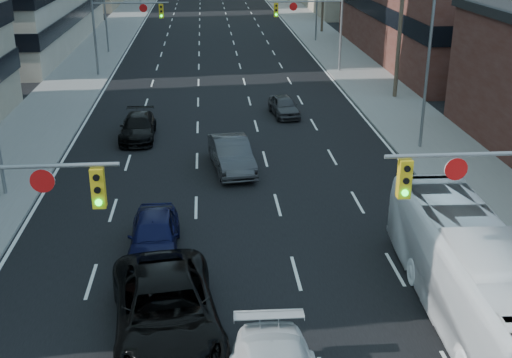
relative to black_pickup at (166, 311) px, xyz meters
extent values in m
cube|color=#472119|center=(26.57, 41.47, 3.57)|extent=(20.00, 30.00, 9.00)
cube|color=gold|center=(-1.53, -0.53, 4.22)|extent=(0.35, 0.28, 1.10)
cylinder|color=black|center=(-1.53, -0.69, 4.57)|extent=(0.18, 0.06, 0.18)
cylinder|color=black|center=(-1.53, -0.69, 4.22)|extent=(0.18, 0.06, 0.18)
cylinder|color=#0CE526|center=(-1.53, -0.69, 3.87)|extent=(0.18, 0.06, 0.18)
cylinder|color=white|center=(-2.93, -0.56, 4.47)|extent=(0.64, 0.06, 0.64)
cylinder|color=slate|center=(9.32, -0.53, 4.87)|extent=(6.50, 0.12, 0.12)
cube|color=gold|center=(6.67, -0.53, 4.22)|extent=(0.35, 0.28, 1.10)
cylinder|color=black|center=(6.67, -0.69, 4.57)|extent=(0.18, 0.06, 0.18)
cylinder|color=black|center=(6.67, -0.69, 4.22)|extent=(0.18, 0.06, 0.18)
cylinder|color=#0CE526|center=(6.67, -0.69, 3.87)|extent=(0.18, 0.06, 0.18)
cylinder|color=white|center=(8.07, -0.56, 4.47)|extent=(0.64, 0.06, 0.64)
cylinder|color=slate|center=(-7.43, 36.47, 2.07)|extent=(0.18, 0.18, 6.00)
cylinder|color=slate|center=(-4.43, 36.47, 4.87)|extent=(6.00, 0.12, 0.12)
cube|color=gold|center=(-2.03, 36.47, 4.22)|extent=(0.35, 0.28, 1.10)
cylinder|color=black|center=(-2.03, 36.31, 4.57)|extent=(0.18, 0.06, 0.18)
cylinder|color=black|center=(-2.03, 36.31, 4.22)|extent=(0.18, 0.06, 0.18)
cylinder|color=#0CE526|center=(-2.03, 36.31, 3.87)|extent=(0.18, 0.06, 0.18)
cylinder|color=white|center=(-3.43, 36.44, 4.47)|extent=(0.64, 0.06, 0.64)
cylinder|color=slate|center=(12.57, 36.47, 2.07)|extent=(0.18, 0.18, 6.00)
cylinder|color=slate|center=(9.57, 36.47, 4.87)|extent=(6.00, 0.12, 0.12)
cube|color=gold|center=(7.17, 36.47, 4.22)|extent=(0.35, 0.28, 1.10)
cylinder|color=black|center=(7.17, 36.31, 4.57)|extent=(0.18, 0.06, 0.18)
cylinder|color=black|center=(7.17, 36.31, 4.22)|extent=(0.18, 0.06, 0.18)
cylinder|color=#0CE526|center=(7.17, 36.31, 3.87)|extent=(0.18, 0.06, 0.18)
cylinder|color=white|center=(8.57, 36.44, 4.47)|extent=(0.64, 0.06, 0.64)
cylinder|color=#4C3D2D|center=(14.77, 27.47, 4.57)|extent=(0.28, 0.28, 11.00)
cylinder|color=slate|center=(-7.93, 46.47, 3.57)|extent=(0.16, 0.16, 9.00)
cylinder|color=slate|center=(13.07, 16.47, 3.57)|extent=(0.16, 0.16, 9.00)
imported|color=black|center=(0.00, 0.00, 0.00)|extent=(3.92, 7.02, 1.85)
imported|color=white|center=(9.39, 0.26, 0.62)|extent=(2.98, 11.20, 3.10)
imported|color=black|center=(-0.73, 5.40, -0.15)|extent=(1.91, 4.60, 1.56)
imported|color=#343437|center=(2.54, 14.05, -0.11)|extent=(2.39, 5.16, 1.64)
imported|color=black|center=(-2.63, 19.55, -0.24)|extent=(1.96, 4.75, 1.37)
imported|color=#363538|center=(6.36, 23.67, -0.28)|extent=(1.97, 3.96, 1.30)
camera|label=1|loc=(1.38, -16.33, 10.65)|focal=45.00mm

